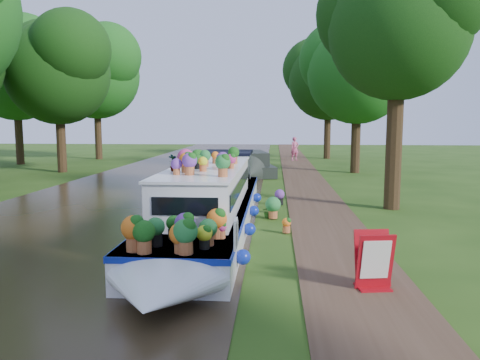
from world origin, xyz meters
name	(u,v)px	position (x,y,z in m)	size (l,w,h in m)	color
ground	(287,225)	(0.00, 0.00, 0.00)	(100.00, 100.00, 0.00)	#244411
canal_water	(94,222)	(-6.00, 0.00, 0.01)	(10.00, 100.00, 0.02)	black
towpath	(328,226)	(1.20, 0.00, 0.01)	(2.20, 100.00, 0.03)	#432D1F
plant_boat	(208,202)	(-2.25, -1.00, 0.85)	(2.29, 13.52, 2.29)	white
tree_near_overhang	(398,19)	(3.79, 3.06, 6.60)	(5.52, 5.28, 8.99)	black
tree_near_mid	(357,65)	(4.48, 15.08, 6.44)	(6.90, 6.60, 9.40)	black
tree_near_far	(328,74)	(3.98, 26.09, 7.05)	(7.59, 7.26, 10.30)	black
tree_far_c	(58,65)	(-13.52, 14.08, 6.52)	(7.13, 6.82, 9.59)	black
tree_far_d	(96,69)	(-15.02, 24.10, 7.40)	(8.05, 7.70, 10.85)	black
tree_far_h	(15,65)	(-19.02, 19.09, 7.14)	(7.82, 7.48, 10.49)	black
second_boat	(252,165)	(-1.75, 13.71, 0.55)	(3.05, 7.21, 1.34)	#222722
sandwich_board	(374,263)	(1.45, -5.33, 0.51)	(0.70, 0.62, 1.07)	#A20B15
pedestrian_pink	(295,149)	(1.19, 23.58, 0.97)	(0.68, 0.45, 1.87)	#E75F88
verge_plant	(268,212)	(-0.60, 1.08, 0.21)	(0.38, 0.33, 0.42)	#295D1C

